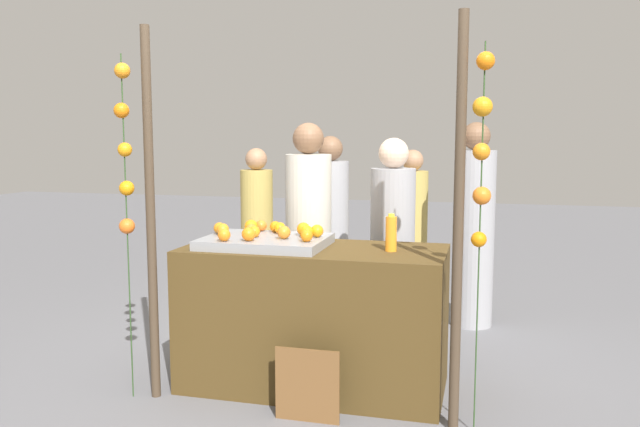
% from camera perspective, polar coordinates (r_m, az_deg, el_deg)
% --- Properties ---
extents(ground_plane, '(24.00, 24.00, 0.00)m').
position_cam_1_polar(ground_plane, '(4.29, -0.53, -15.07)').
color(ground_plane, slate).
extents(stall_counter, '(1.65, 0.75, 0.91)m').
position_cam_1_polar(stall_counter, '(4.15, -0.53, -9.25)').
color(stall_counter, '#4C3819').
rests_on(stall_counter, ground_plane).
extents(orange_tray, '(0.78, 0.58, 0.06)m').
position_cam_1_polar(orange_tray, '(4.10, -4.88, -2.52)').
color(orange_tray, gray).
rests_on(orange_tray, stall_counter).
extents(orange_0, '(0.08, 0.08, 0.08)m').
position_cam_1_polar(orange_0, '(4.35, -5.26, -1.07)').
color(orange_0, orange).
rests_on(orange_0, orange_tray).
extents(orange_1, '(0.08, 0.08, 0.08)m').
position_cam_1_polar(orange_1, '(4.18, -8.66, -1.42)').
color(orange_1, orange).
rests_on(orange_1, orange_tray).
extents(orange_2, '(0.08, 0.08, 0.08)m').
position_cam_1_polar(orange_2, '(3.95, -8.55, -1.90)').
color(orange_2, orange).
rests_on(orange_2, orange_tray).
extents(orange_3, '(0.07, 0.07, 0.07)m').
position_cam_1_polar(orange_3, '(4.30, -4.01, -1.18)').
color(orange_3, orange).
rests_on(orange_3, orange_tray).
extents(orange_4, '(0.08, 0.08, 0.08)m').
position_cam_1_polar(orange_4, '(4.04, -1.18, -1.63)').
color(orange_4, orange).
rests_on(orange_4, orange_tray).
extents(orange_5, '(0.08, 0.08, 0.08)m').
position_cam_1_polar(orange_5, '(4.26, -8.96, -1.30)').
color(orange_5, orange).
rests_on(orange_5, orange_tray).
extents(orange_6, '(0.07, 0.07, 0.07)m').
position_cam_1_polar(orange_6, '(4.17, -6.14, -1.44)').
color(orange_6, orange).
rests_on(orange_6, orange_tray).
extents(orange_7, '(0.09, 0.09, 0.09)m').
position_cam_1_polar(orange_7, '(4.14, -1.49, -1.39)').
color(orange_7, orange).
rests_on(orange_7, orange_tray).
extents(orange_8, '(0.08, 0.08, 0.08)m').
position_cam_1_polar(orange_8, '(4.00, -3.24, -1.70)').
color(orange_8, orange).
rests_on(orange_8, orange_tray).
extents(orange_9, '(0.09, 0.09, 0.09)m').
position_cam_1_polar(orange_9, '(4.27, -6.16, -1.15)').
color(orange_9, orange).
rests_on(orange_9, orange_tray).
extents(orange_10, '(0.08, 0.08, 0.08)m').
position_cam_1_polar(orange_10, '(4.07, -0.26, -1.56)').
color(orange_10, orange).
rests_on(orange_10, orange_tray).
extents(orange_11, '(0.09, 0.09, 0.09)m').
position_cam_1_polar(orange_11, '(3.95, -6.39, -1.84)').
color(orange_11, orange).
rests_on(orange_11, orange_tray).
extents(orange_12, '(0.08, 0.08, 0.08)m').
position_cam_1_polar(orange_12, '(4.22, -3.60, -1.30)').
color(orange_12, orange).
rests_on(orange_12, orange_tray).
extents(orange_13, '(0.08, 0.08, 0.08)m').
position_cam_1_polar(orange_13, '(3.89, -1.20, -1.98)').
color(orange_13, orange).
rests_on(orange_13, orange_tray).
extents(orange_14, '(0.07, 0.07, 0.07)m').
position_cam_1_polar(orange_14, '(4.09, -5.87, -1.62)').
color(orange_14, orange).
rests_on(orange_14, orange_tray).
extents(juice_bottle, '(0.07, 0.07, 0.23)m').
position_cam_1_polar(juice_bottle, '(3.92, 6.36, -1.78)').
color(juice_bottle, orange).
rests_on(juice_bottle, stall_counter).
extents(chalkboard_sign, '(0.37, 0.03, 0.44)m').
position_cam_1_polar(chalkboard_sign, '(3.73, -1.12, -15.13)').
color(chalkboard_sign, brown).
rests_on(chalkboard_sign, ground_plane).
extents(vendor_left, '(0.34, 0.34, 1.71)m').
position_cam_1_polar(vendor_left, '(4.78, -1.03, -2.88)').
color(vendor_left, beige).
rests_on(vendor_left, ground_plane).
extents(vendor_right, '(0.32, 0.32, 1.60)m').
position_cam_1_polar(vendor_right, '(4.65, 6.46, -3.85)').
color(vendor_right, '#99999E').
rests_on(vendor_right, ground_plane).
extents(crowd_person_0, '(0.32, 0.32, 1.61)m').
position_cam_1_polar(crowd_person_0, '(5.61, 0.91, -1.88)').
color(crowd_person_0, '#99999E').
rests_on(crowd_person_0, ground_plane).
extents(crowd_person_1, '(0.35, 0.35, 1.72)m').
position_cam_1_polar(crowd_person_1, '(5.54, 13.53, -1.63)').
color(crowd_person_1, '#99999E').
rests_on(crowd_person_1, ground_plane).
extents(crowd_person_2, '(0.30, 0.30, 1.50)m').
position_cam_1_polar(crowd_person_2, '(6.02, -5.63, -1.81)').
color(crowd_person_2, tan).
rests_on(crowd_person_2, ground_plane).
extents(crowd_person_3, '(0.30, 0.30, 1.48)m').
position_cam_1_polar(crowd_person_3, '(6.15, 8.17, -1.74)').
color(crowd_person_3, tan).
rests_on(crowd_person_3, ground_plane).
extents(canopy_post_left, '(0.06, 0.06, 2.25)m').
position_cam_1_polar(canopy_post_left, '(3.97, -14.87, -0.28)').
color(canopy_post_left, '#473828').
rests_on(canopy_post_left, ground_plane).
extents(canopy_post_right, '(0.06, 0.06, 2.25)m').
position_cam_1_polar(canopy_post_right, '(3.46, 12.23, -1.24)').
color(canopy_post_right, '#473828').
rests_on(canopy_post_right, ground_plane).
extents(garland_strand_left, '(0.11, 0.10, 2.09)m').
position_cam_1_polar(garland_strand_left, '(3.98, -17.04, 5.18)').
color(garland_strand_left, '#2D4C23').
rests_on(garland_strand_left, ground_plane).
extents(garland_strand_right, '(0.11, 0.11, 2.09)m').
position_cam_1_polar(garland_strand_right, '(3.42, 14.27, 5.81)').
color(garland_strand_right, '#2D4C23').
rests_on(garland_strand_right, ground_plane).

